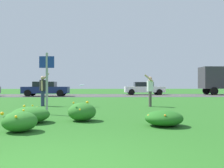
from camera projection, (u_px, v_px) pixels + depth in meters
ground_plane at (89, 104)px, 15.74m from camera, size 120.00×120.00×0.00m
highway_strip at (95, 95)px, 28.11m from camera, size 120.00×8.00×0.01m
highway_center_stripe at (95, 95)px, 28.11m from camera, size 120.00×0.16×0.00m
daylily_clump_mid_center at (31, 115)px, 7.81m from camera, size 1.12×1.14×0.51m
daylily_clump_mid_right at (164, 118)px, 7.18m from camera, size 1.04×1.08×0.43m
daylily_clump_front_left at (82, 112)px, 8.21m from camera, size 0.88×0.93×0.62m
daylily_clump_mid_left at (20, 121)px, 6.30m from camera, size 0.83×0.87×0.53m
sign_post_near_path at (47, 77)px, 9.92m from camera, size 0.56×0.10×2.34m
person_thrower_dark_shirt at (43, 88)px, 13.95m from camera, size 0.48×0.50×1.78m
person_catcher_white_shirt at (150, 89)px, 13.64m from camera, size 0.50×0.50×1.68m
frisbee_pale_blue at (82, 85)px, 13.71m from camera, size 0.26×0.26×0.08m
car_navy_center_left at (46, 89)px, 26.16m from camera, size 4.50×2.00×1.45m
car_white_center_right at (144, 88)px, 30.09m from camera, size 4.50×2.00×1.45m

